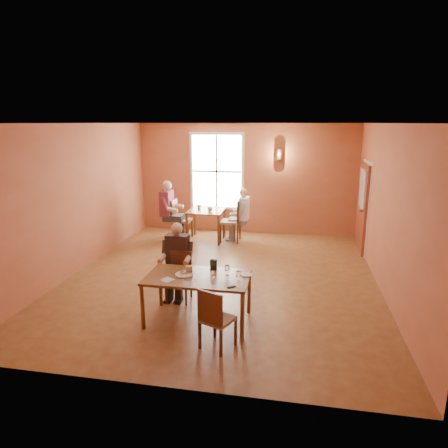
% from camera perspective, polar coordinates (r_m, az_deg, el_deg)
% --- Properties ---
extents(ground, '(6.00, 7.00, 0.01)m').
position_cam_1_polar(ground, '(8.08, -0.26, -7.58)').
color(ground, brown).
rests_on(ground, ground).
extents(wall_back, '(6.00, 0.04, 3.00)m').
position_cam_1_polar(wall_back, '(11.06, 3.10, 6.42)').
color(wall_back, brown).
rests_on(wall_back, ground).
extents(wall_front, '(6.00, 0.04, 3.00)m').
position_cam_1_polar(wall_front, '(4.38, -8.82, -6.05)').
color(wall_front, brown).
rests_on(wall_front, ground).
extents(wall_left, '(0.04, 7.00, 3.00)m').
position_cam_1_polar(wall_left, '(8.71, -20.10, 3.43)').
color(wall_left, brown).
rests_on(wall_left, ground).
extents(wall_right, '(0.04, 7.00, 3.00)m').
position_cam_1_polar(wall_right, '(7.69, 22.28, 1.89)').
color(wall_right, brown).
rests_on(wall_right, ground).
extents(ceiling, '(6.00, 7.00, 0.04)m').
position_cam_1_polar(ceiling, '(7.50, -0.28, 14.21)').
color(ceiling, white).
rests_on(ceiling, wall_back).
extents(window, '(1.36, 0.10, 1.96)m').
position_cam_1_polar(window, '(11.12, -1.04, 7.52)').
color(window, white).
rests_on(window, wall_back).
extents(door, '(0.12, 1.04, 2.10)m').
position_cam_1_polar(door, '(9.99, 19.13, 2.17)').
color(door, maroon).
rests_on(door, ground).
extents(wall_sconce, '(0.16, 0.16, 0.28)m').
position_cam_1_polar(wall_sconce, '(10.81, 7.89, 9.86)').
color(wall_sconce, brown).
rests_on(wall_sconce, wall_back).
extents(main_table, '(1.57, 0.89, 0.74)m').
position_cam_1_polar(main_table, '(6.28, -3.74, -10.60)').
color(main_table, brown).
rests_on(main_table, ground).
extents(chair_diner_main, '(0.38, 0.38, 0.85)m').
position_cam_1_polar(chair_diner_main, '(6.96, -6.47, -7.59)').
color(chair_diner_main, '#592512').
rests_on(chair_diner_main, ground).
extents(diner_main, '(0.52, 0.52, 1.29)m').
position_cam_1_polar(diner_main, '(6.86, -6.59, -6.00)').
color(diner_main, '#43261D').
rests_on(diner_main, ground).
extents(chair_empty, '(0.51, 0.51, 0.88)m').
position_cam_1_polar(chair_empty, '(5.56, -0.91, -13.25)').
color(chair_empty, '#4E301A').
rests_on(chair_empty, ground).
extents(plate_food, '(0.35, 0.35, 0.04)m').
position_cam_1_polar(plate_food, '(6.20, -5.72, -7.10)').
color(plate_food, white).
rests_on(plate_food, main_table).
extents(sandwich, '(0.11, 0.11, 0.10)m').
position_cam_1_polar(sandwich, '(6.25, -5.01, -6.58)').
color(sandwich, tan).
rests_on(sandwich, main_table).
extents(goblet_a, '(0.08, 0.08, 0.18)m').
position_cam_1_polar(goblet_a, '(6.12, 0.45, -6.58)').
color(goblet_a, white).
rests_on(goblet_a, main_table).
extents(goblet_b, '(0.08, 0.08, 0.17)m').
position_cam_1_polar(goblet_b, '(5.90, 2.05, -7.44)').
color(goblet_b, white).
rests_on(goblet_b, main_table).
extents(goblet_c, '(0.09, 0.09, 0.18)m').
position_cam_1_polar(goblet_c, '(5.87, -1.58, -7.52)').
color(goblet_c, white).
rests_on(goblet_c, main_table).
extents(menu_stand, '(0.11, 0.06, 0.18)m').
position_cam_1_polar(menu_stand, '(6.33, -1.50, -5.88)').
color(menu_stand, '#1C3120').
rests_on(menu_stand, main_table).
extents(knife, '(0.18, 0.11, 0.00)m').
position_cam_1_polar(knife, '(5.96, -4.90, -8.17)').
color(knife, silver).
rests_on(knife, main_table).
extents(napkin, '(0.23, 0.23, 0.01)m').
position_cam_1_polar(napkin, '(6.05, -8.12, -7.89)').
color(napkin, white).
rests_on(napkin, main_table).
extents(side_plate, '(0.21, 0.21, 0.01)m').
position_cam_1_polar(side_plate, '(6.18, 3.23, -7.25)').
color(side_plate, silver).
rests_on(side_plate, main_table).
extents(sunglasses, '(0.12, 0.11, 0.02)m').
position_cam_1_polar(sunglasses, '(5.74, 1.09, -8.97)').
color(sunglasses, black).
rests_on(sunglasses, main_table).
extents(second_table, '(0.91, 0.91, 0.80)m').
position_cam_1_polar(second_table, '(10.47, -2.57, -0.15)').
color(second_table, brown).
rests_on(second_table, ground).
extents(chair_diner_white, '(0.49, 0.49, 1.10)m').
position_cam_1_polar(chair_diner_white, '(10.31, 0.95, 0.49)').
color(chair_diner_white, '#3B1C0B').
rests_on(chair_diner_white, ground).
extents(diner_white, '(0.53, 0.53, 1.34)m').
position_cam_1_polar(diner_white, '(10.28, 1.11, 1.12)').
color(diner_white, silver).
rests_on(diner_white, ground).
extents(chair_diner_maroon, '(0.47, 0.47, 1.05)m').
position_cam_1_polar(chair_diner_maroon, '(10.60, -6.00, 0.67)').
color(chair_diner_maroon, brown).
rests_on(chair_diner_maroon, ground).
extents(diner_maroon, '(0.60, 0.60, 1.51)m').
position_cam_1_polar(diner_maroon, '(10.56, -6.19, 1.87)').
color(diner_maroon, '#4E1515').
rests_on(diner_maroon, ground).
extents(cup_a, '(0.17, 0.17, 0.10)m').
position_cam_1_polar(cup_a, '(10.27, -2.03, 2.15)').
color(cup_a, silver).
rests_on(cup_a, second_table).
extents(cup_b, '(0.15, 0.15, 0.11)m').
position_cam_1_polar(cup_b, '(10.53, -3.58, 2.45)').
color(cup_b, silver).
rests_on(cup_b, second_table).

